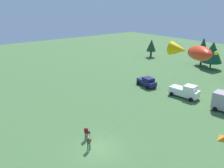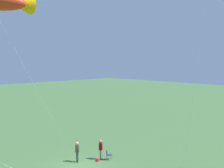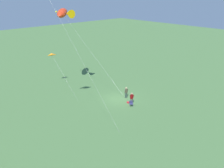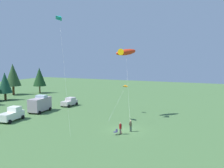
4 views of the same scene
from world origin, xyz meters
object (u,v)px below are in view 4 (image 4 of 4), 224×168
folding_chair (116,131)px  backpack_on_grass (121,133)px  person_spectator (120,127)px  van_motorhome_grey (40,104)px  car_silver_compact (70,102)px  person_kite_flyer (131,125)px  kite_delta_orange (125,86)px  kite_large_fish (125,52)px  kite_delta_teal (60,18)px  truck_white_pickup (12,114)px

folding_chair → backpack_on_grass: 1.05m
folding_chair → person_spectator: 0.86m
backpack_on_grass → van_motorhome_grey: size_ratio=0.06×
car_silver_compact → person_kite_flyer: bearing=-122.4°
folding_chair → kite_delta_orange: size_ratio=0.11×
van_motorhome_grey → kite_large_fish: (2.94, -17.21, 10.29)m
kite_delta_orange → folding_chair: bearing=-163.9°
kite_large_fish → kite_delta_teal: kite_delta_teal is taller
kite_delta_teal → person_kite_flyer: bearing=-91.3°
folding_chair → kite_delta_orange: bearing=-126.5°
truck_white_pickup → car_silver_compact: bearing=-13.5°
car_silver_compact → kite_delta_teal: bearing=-148.9°
folding_chair → kite_large_fish: size_ratio=0.06×
backpack_on_grass → van_motorhome_grey: (7.11, 20.56, 1.53)m
kite_large_fish → kite_delta_orange: 7.23m
backpack_on_grass → kite_large_fish: bearing=18.4°
person_kite_flyer → car_silver_compact: 23.93m
person_kite_flyer → backpack_on_grass: 1.96m
person_kite_flyer → folding_chair: (-2.32, 1.38, -0.53)m
person_spectator → backpack_on_grass: (0.50, 0.16, -0.91)m
truck_white_pickup → kite_large_fish: 22.77m
truck_white_pickup → kite_delta_teal: 18.73m
person_kite_flyer → backpack_on_grass: (-1.40, 1.01, -0.91)m
person_spectator → kite_large_fish: 15.58m
truck_white_pickup → folding_chair: bearing=-98.5°
folding_chair → person_spectator: (0.41, -0.53, 0.53)m
truck_white_pickup → kite_delta_teal: (2.43, -8.87, 16.32)m
person_spectator → kite_delta_teal: (2.18, 11.51, 16.40)m
folding_chair → backpack_on_grass: size_ratio=2.56×
backpack_on_grass → van_motorhome_grey: 21.81m
folding_chair → kite_large_fish: kite_large_fish is taller
kite_delta_orange → backpack_on_grass: bearing=-161.4°
truck_white_pickup → kite_large_fish: bearing=-65.4°
kite_large_fish → kite_delta_teal: 12.81m
person_spectator → kite_delta_teal: bearing=-61.5°
backpack_on_grass → kite_delta_orange: kite_delta_orange is taller
person_spectator → backpack_on_grass: bearing=-123.0°
folding_chair → person_spectator: size_ratio=0.47×
kite_delta_orange → truck_white_pickup: bearing=131.1°
van_motorhome_grey → kite_delta_orange: 17.64m
truck_white_pickup → car_silver_compact: truck_white_pickup is taller
folding_chair → van_motorhome_grey: (8.02, 20.19, 1.16)m
car_silver_compact → folding_chair: bearing=-128.8°
van_motorhome_grey → kite_delta_teal: bearing=-127.5°
truck_white_pickup → car_silver_compact: (15.72, -1.51, -0.15)m
van_motorhome_grey → car_silver_compact: size_ratio=1.32×
backpack_on_grass → kite_delta_teal: bearing=81.6°
person_spectator → van_motorhome_grey: 22.08m
person_spectator → kite_delta_teal: kite_delta_teal is taller
folding_chair → car_silver_compact: car_silver_compact is taller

